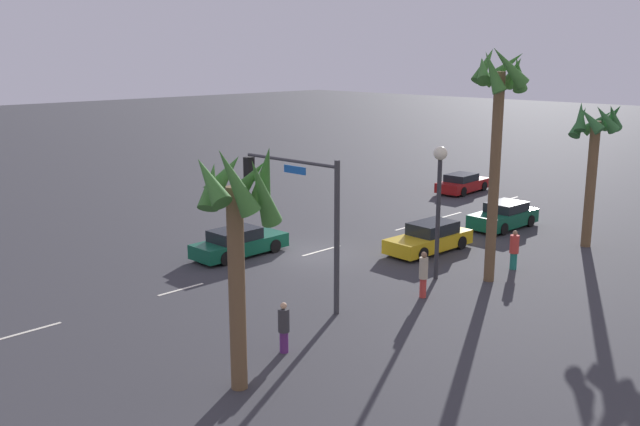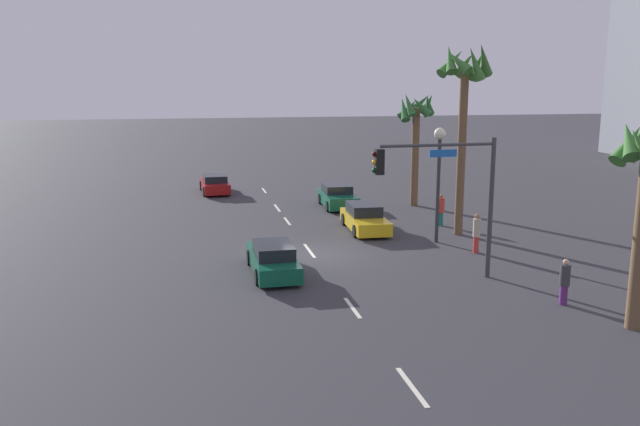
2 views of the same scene
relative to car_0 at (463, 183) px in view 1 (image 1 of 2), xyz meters
name	(u,v)px [view 1 (image 1 of 2)]	position (x,y,z in m)	size (l,w,h in m)	color
ground_plane	(310,254)	(17.86, 3.48, -0.60)	(220.00, 220.00, 0.00)	#333338
lane_stripe_0	(509,199)	(-0.14, 3.48, -0.60)	(2.21, 0.14, 0.01)	silver
lane_stripe_1	(450,215)	(6.51, 3.48, -0.60)	(2.36, 0.14, 0.01)	silver
lane_stripe_2	(407,227)	(10.46, 3.48, -0.60)	(2.07, 0.14, 0.01)	silver
lane_stripe_3	(322,251)	(17.09, 3.48, -0.60)	(2.55, 0.14, 0.01)	silver
lane_stripe_4	(181,289)	(25.04, 3.48, -0.60)	(2.12, 0.14, 0.01)	silver
lane_stripe_5	(28,331)	(31.17, 3.48, -0.60)	(2.29, 0.14, 0.01)	silver
car_0	(463,183)	(0.00, 0.00, 0.00)	(4.49, 2.03, 1.29)	maroon
car_1	(504,216)	(6.89, 7.21, 0.04)	(4.32, 2.04, 1.38)	#0F5138
car_2	(430,238)	(13.46, 7.12, 0.03)	(4.76, 2.01, 1.38)	gold
car_3	(239,243)	(20.38, 1.34, 0.01)	(4.71, 1.82, 1.32)	#0F5138
traffic_signal	(301,203)	(22.62, 7.93, 3.23)	(0.40, 5.01, 5.60)	#38383D
streetlamp	(439,186)	(16.71, 9.84, 3.34)	(0.56, 0.56, 5.56)	#2D2D33
pedestrian_0	(514,249)	(13.23, 11.44, 0.30)	(0.56, 0.56, 1.73)	#1E7266
pedestrian_1	(423,273)	(18.98, 10.86, 0.36)	(0.46, 0.46, 1.82)	#BF3833
pedestrian_2	(284,326)	(26.18, 10.85, 0.26)	(0.44, 0.44, 1.65)	#59266B
palm_tree_0	(238,211)	(28.65, 11.87, 4.50)	(2.51, 2.41, 6.99)	brown
palm_tree_1	(595,138)	(7.34, 12.04, 4.69)	(2.47, 2.37, 7.08)	brown
palm_tree_2	(499,104)	(15.39, 11.57, 6.64)	(2.83, 2.70, 9.59)	brown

